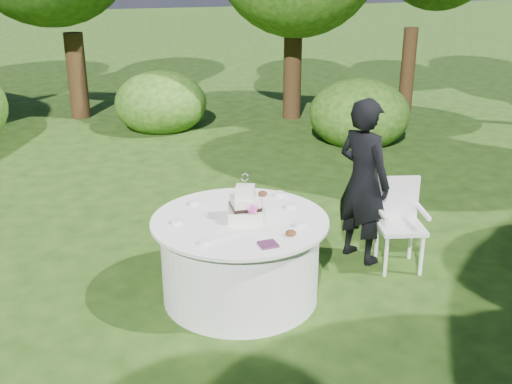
% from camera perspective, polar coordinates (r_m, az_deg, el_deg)
% --- Properties ---
extents(ground, '(80.00, 80.00, 0.00)m').
position_cam_1_polar(ground, '(5.58, -1.47, -9.83)').
color(ground, '#1B360E').
rests_on(ground, ground).
extents(napkins, '(0.14, 0.14, 0.02)m').
position_cam_1_polar(napkins, '(4.74, 1.17, -5.01)').
color(napkins, '#4D2140').
rests_on(napkins, table).
extents(feather_plume, '(0.48, 0.07, 0.01)m').
position_cam_1_polar(feather_plume, '(4.86, -3.27, -4.41)').
color(feather_plume, white).
rests_on(feather_plume, table).
extents(guest, '(0.58, 0.71, 1.68)m').
position_cam_1_polar(guest, '(6.03, 10.19, 1.01)').
color(guest, black).
rests_on(guest, ground).
extents(table, '(1.56, 1.56, 0.77)m').
position_cam_1_polar(table, '(5.40, -1.51, -6.28)').
color(table, white).
rests_on(table, ground).
extents(cake, '(0.38, 0.38, 0.42)m').
position_cam_1_polar(cake, '(5.19, -1.02, -1.40)').
color(cake, white).
rests_on(cake, table).
extents(chair, '(0.54, 0.54, 0.90)m').
position_cam_1_polar(chair, '(6.09, 13.45, -2.26)').
color(chair, silver).
rests_on(chair, ground).
extents(votives, '(1.17, 0.95, 0.04)m').
position_cam_1_polar(votives, '(5.28, -1.34, -2.10)').
color(votives, white).
rests_on(votives, table).
extents(petal_cups, '(0.19, 1.01, 0.05)m').
position_cam_1_polar(petal_cups, '(5.32, 1.88, -1.88)').
color(petal_cups, '#562D16').
rests_on(petal_cups, table).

